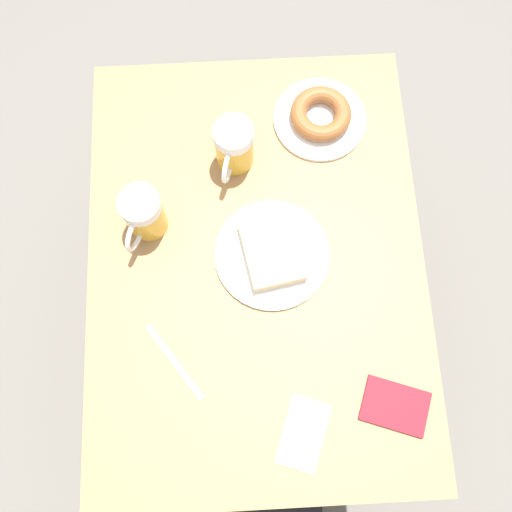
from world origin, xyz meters
TOP-DOWN VIEW (x-y plane):
  - ground_plane at (0.00, 0.00)m, footprint 8.00×8.00m
  - table at (0.00, 0.00)m, footprint 0.70×0.96m
  - plate_with_cake at (-0.03, -0.01)m, footprint 0.24×0.24m
  - plate_with_donut at (-0.16, -0.32)m, footprint 0.21×0.21m
  - beer_mug_left at (0.22, -0.09)m, footprint 0.08×0.12m
  - beer_mug_center at (0.03, -0.23)m, footprint 0.08×0.12m
  - napkin_folded at (-0.07, 0.35)m, footprint 0.12×0.15m
  - fork at (0.17, 0.20)m, footprint 0.11×0.15m
  - passport_near_edge at (-0.25, 0.31)m, footprint 0.15×0.13m

SIDE VIEW (x-z plane):
  - ground_plane at x=0.00m, z-range 0.00..0.00m
  - table at x=0.00m, z-range 0.31..1.09m
  - fork at x=0.17m, z-range 0.78..0.78m
  - napkin_folded at x=-0.07m, z-range 0.78..0.78m
  - passport_near_edge at x=-0.25m, z-range 0.78..0.78m
  - plate_with_cake at x=-0.03m, z-range 0.77..0.81m
  - plate_with_donut at x=-0.16m, z-range 0.77..0.82m
  - beer_mug_left at x=0.22m, z-range 0.78..0.90m
  - beer_mug_center at x=0.03m, z-range 0.78..0.90m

